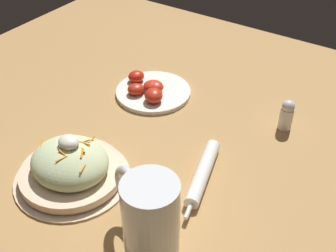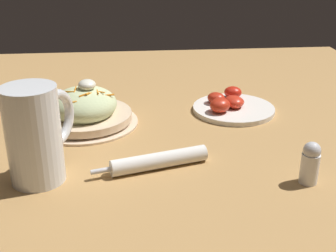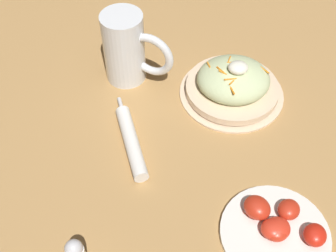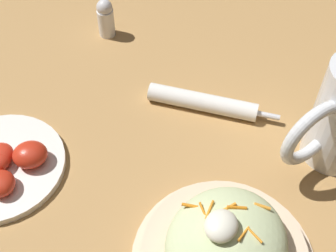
% 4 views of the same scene
% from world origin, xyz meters
% --- Properties ---
extents(ground_plane, '(1.43, 1.43, 0.00)m').
position_xyz_m(ground_plane, '(0.00, 0.00, 0.00)').
color(ground_plane, '#B2844C').
extents(salad_plate, '(0.23, 0.23, 0.10)m').
position_xyz_m(salad_plate, '(0.07, 0.13, 0.03)').
color(salad_plate, beige).
rests_on(salad_plate, ground_plane).
extents(napkin_roll, '(0.08, 0.21, 0.03)m').
position_xyz_m(napkin_roll, '(-0.15, -0.02, 0.01)').
color(napkin_roll, white).
rests_on(napkin_roll, ground_plane).
extents(salt_shaker, '(0.03, 0.03, 0.08)m').
position_xyz_m(salt_shaker, '(-0.23, -0.26, 0.04)').
color(salt_shaker, white).
rests_on(salt_shaker, ground_plane).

